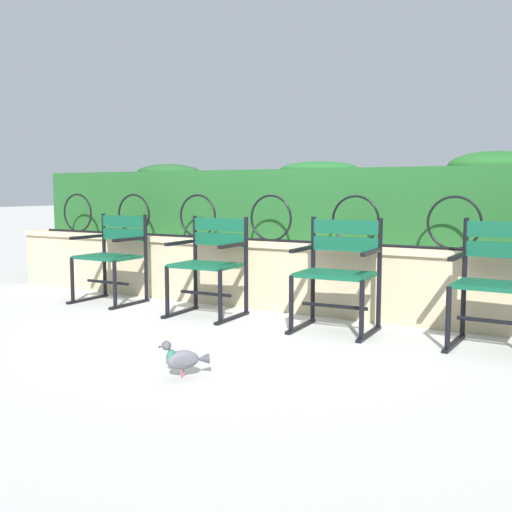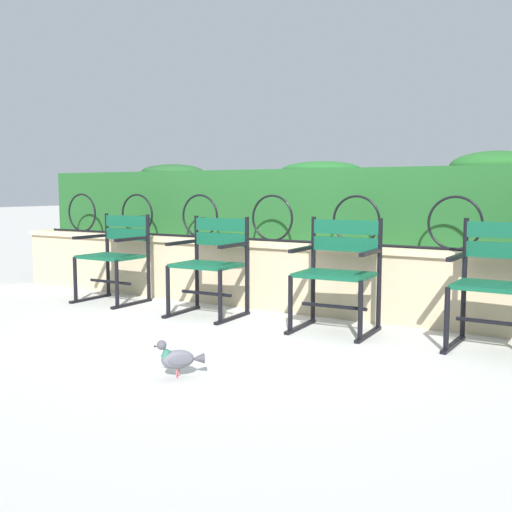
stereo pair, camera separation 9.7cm
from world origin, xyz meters
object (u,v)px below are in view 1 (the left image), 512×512
(pigeon_far_side, at_px, (183,359))
(park_chair_centre_right, at_px, (338,270))
(park_chair_leftmost, at_px, (113,254))
(park_chair_centre_left, at_px, (210,262))
(park_chair_rightmost, at_px, (503,280))

(pigeon_far_side, bearing_deg, park_chair_centre_right, 79.31)
(park_chair_leftmost, height_order, park_chair_centre_right, park_chair_centre_right)
(park_chair_centre_left, xyz_separation_m, park_chair_centre_right, (1.17, 0.02, 0.01))
(park_chair_centre_right, relative_size, pigeon_far_side, 3.64)
(park_chair_leftmost, xyz_separation_m, park_chair_centre_left, (1.17, -0.06, -0.00))
(park_chair_leftmost, xyz_separation_m, park_chair_centre_right, (2.34, -0.03, 0.01))
(park_chair_leftmost, relative_size, park_chair_centre_right, 0.97)
(park_chair_centre_left, height_order, park_chair_rightmost, park_chair_rightmost)
(park_chair_leftmost, xyz_separation_m, park_chair_rightmost, (3.51, 0.00, 0.01))
(park_chair_centre_left, bearing_deg, park_chair_centre_right, 1.17)
(park_chair_centre_left, bearing_deg, pigeon_far_side, -60.72)
(park_chair_centre_left, distance_m, pigeon_far_side, 1.81)
(park_chair_centre_right, distance_m, park_chair_rightmost, 1.18)
(park_chair_centre_left, height_order, park_chair_centre_right, park_chair_centre_right)
(park_chair_leftmost, height_order, park_chair_centre_left, park_chair_centre_left)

